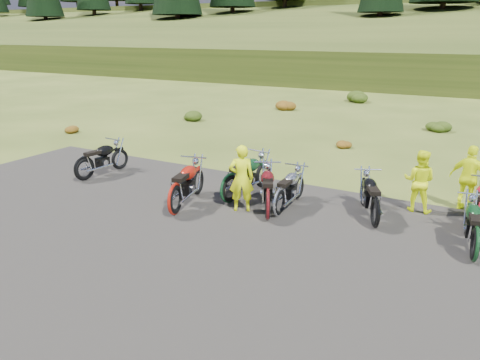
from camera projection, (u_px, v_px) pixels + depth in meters
The scene contains 20 objects.
ground at pixel (237, 231), 10.88m from camera, with size 300.00×300.00×0.00m, color #3B4918.
gravel_pad at pixel (188, 268), 9.21m from camera, with size 20.00×12.00×0.04m, color black.
hill_slope at pixel (456, 73), 52.50m from camera, with size 300.00×46.00×3.00m, color #2B3913, non-canonical shape.
shrub_0 at pixel (74, 128), 21.37m from camera, with size 0.77×0.77×0.45m, color #71330E.
shrub_1 at pixel (192, 114), 24.41m from camera, with size 1.03×1.03×0.61m, color #20380E.
shrub_2 at pixel (284, 104), 27.45m from camera, with size 1.30×1.30×0.77m, color #71330E.
shrub_3 at pixel (358, 95), 30.50m from camera, with size 1.56×1.56×0.92m, color #20380E.
shrub_4 at pixel (342, 142), 18.65m from camera, with size 0.77×0.77×0.45m, color #71330E.
shrub_5 at pixel (437, 125), 21.70m from camera, with size 1.03×1.03×0.61m, color #20380E.
motorcycle_0 at pixel (86, 181), 14.53m from camera, with size 2.15×0.72×1.12m, color black, non-canonical shape.
motorcycle_1 at pixel (176, 215), 11.82m from camera, with size 2.32×0.77×1.21m, color #9D160B, non-canonical shape.
motorcycle_2 at pixel (230, 203), 12.65m from camera, with size 2.33×0.78×1.22m, color #0E3319, non-canonical shape.
motorcycle_3 at pixel (279, 217), 11.75m from camera, with size 2.05×0.68×1.07m, color #A1A2A6, non-canonical shape.
motorcycle_4 at pixel (267, 220), 11.51m from camera, with size 2.22×0.74×1.16m, color #4D0C10, non-canonical shape.
motorcycle_5 at pixel (374, 228), 11.06m from camera, with size 2.13×0.71×1.11m, color black, non-canonical shape.
motorcycle_6 at pixel (476, 232), 10.82m from camera, with size 2.02×0.67×1.06m, color maroon, non-canonical shape.
motorcycle_7 at pixel (472, 262), 9.44m from camera, with size 2.07×0.69×1.08m, color black, non-canonical shape.
person_middle at pixel (241, 179), 11.84m from camera, with size 0.63×0.41×1.73m, color #D1E20B.
person_right_a at pixel (419, 182), 11.85m from camera, with size 0.78×0.61×1.60m, color #D1E20B.
person_right_b at pixel (469, 179), 11.90m from camera, with size 1.00×0.41×1.70m, color #D1E20B.
Camera 1 is at (4.92, -8.71, 4.44)m, focal length 35.00 mm.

